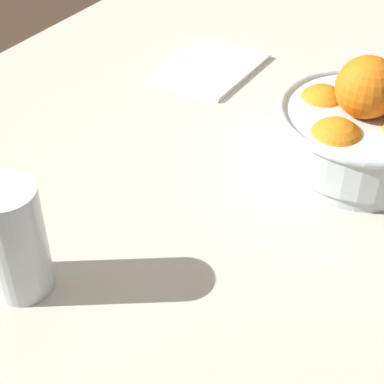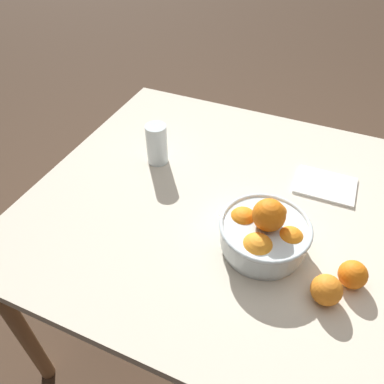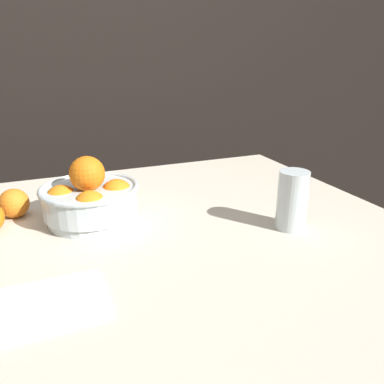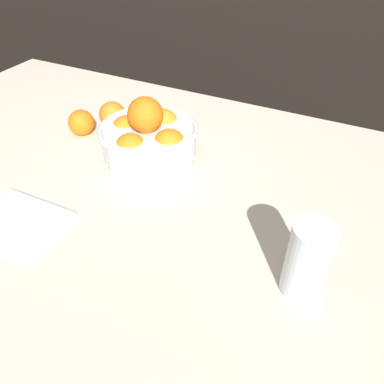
{
  "view_description": "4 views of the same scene",
  "coord_description": "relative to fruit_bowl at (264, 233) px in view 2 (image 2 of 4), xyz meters",
  "views": [
    {
      "loc": [
        0.75,
        0.35,
        1.26
      ],
      "look_at": [
        0.25,
        0.01,
        0.76
      ],
      "focal_mm": 60.0,
      "sensor_mm": 36.0,
      "label": 1
    },
    {
      "loc": [
        -0.05,
        0.78,
        1.49
      ],
      "look_at": [
        0.26,
        0.06,
        0.76
      ],
      "focal_mm": 35.0,
      "sensor_mm": 36.0,
      "label": 2
    },
    {
      "loc": [
        -0.06,
        -0.73,
        1.09
      ],
      "look_at": [
        0.26,
        0.05,
        0.78
      ],
      "focal_mm": 35.0,
      "sensor_mm": 36.0,
      "label": 3
    },
    {
      "loc": [
        0.46,
        -0.51,
        1.23
      ],
      "look_at": [
        0.21,
        -0.01,
        0.78
      ],
      "focal_mm": 35.0,
      "sensor_mm": 36.0,
      "label": 4
    }
  ],
  "objects": [
    {
      "name": "napkin",
      "position": [
        -0.12,
        -0.31,
        -0.05
      ],
      "size": [
        0.18,
        0.14,
        0.01
      ],
      "primitive_type": "cube",
      "rotation": [
        0.0,
        0.0,
        0.01
      ],
      "color": "white",
      "rests_on": "dining_table"
    },
    {
      "name": "juice_glass",
      "position": [
        0.42,
        -0.22,
        0.01
      ],
      "size": [
        0.07,
        0.07,
        0.14
      ],
      "color": "#F4A314",
      "rests_on": "dining_table"
    },
    {
      "name": "orange_loose_front",
      "position": [
        -0.17,
        0.09,
        -0.02
      ],
      "size": [
        0.07,
        0.07,
        0.07
      ],
      "primitive_type": "sphere",
      "color": "orange",
      "rests_on": "dining_table"
    },
    {
      "name": "orange_loose_near_bowl",
      "position": [
        -0.22,
        0.02,
        -0.02
      ],
      "size": [
        0.07,
        0.07,
        0.07
      ],
      "primitive_type": "sphere",
      "color": "orange",
      "rests_on": "dining_table"
    },
    {
      "name": "fruit_bowl",
      "position": [
        0.0,
        0.0,
        0.0
      ],
      "size": [
        0.23,
        0.23,
        0.16
      ],
      "color": "silver",
      "rests_on": "dining_table"
    },
    {
      "name": "ground_plane",
      "position": [
        -0.03,
        -0.13,
        -0.77
      ],
      "size": [
        12.0,
        12.0,
        0.0
      ],
      "primitive_type": "plane",
      "color": "#4C3828"
    },
    {
      "name": "dining_table",
      "position": [
        -0.03,
        -0.13,
        -0.12
      ],
      "size": [
        1.49,
        1.05,
        0.71
      ],
      "color": "beige",
      "rests_on": "ground_plane"
    }
  ]
}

